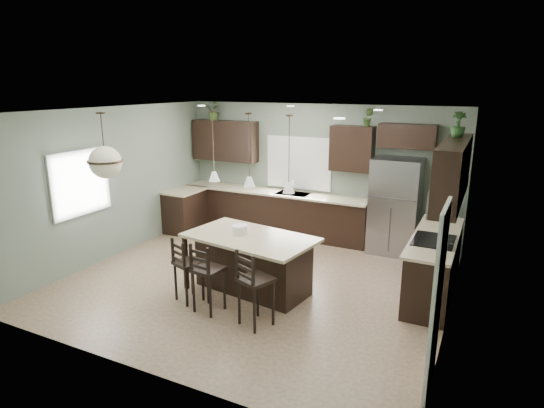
{
  "coord_description": "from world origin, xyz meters",
  "views": [
    {
      "loc": [
        3.33,
        -6.18,
        3.2
      ],
      "look_at": [
        0.1,
        0.4,
        1.25
      ],
      "focal_mm": 30.0,
      "sensor_mm": 36.0,
      "label": 1
    }
  ],
  "objects": [
    {
      "name": "window_left",
      "position": [
        -2.98,
        -0.8,
        1.55
      ],
      "size": [
        0.02,
        1.1,
        1.0
      ],
      "primitive_type": "cube",
      "color": "white",
      "rests_on": "room_shell"
    },
    {
      "name": "plant_back_right",
      "position": [
        1.1,
        2.55,
        2.57
      ],
      "size": [
        0.21,
        0.17,
        0.35
      ],
      "primitive_type": "imported",
      "rotation": [
        0.0,
        0.0,
        0.09
      ],
      "color": "#344F22",
      "rests_on": "back_upper_right"
    },
    {
      "name": "pantry_door",
      "position": [
        2.98,
        -1.55,
        1.02
      ],
      "size": [
        0.04,
        0.82,
        2.04
      ],
      "primitive_type": "cube",
      "color": "white",
      "rests_on": "ground"
    },
    {
      "name": "refrigerator",
      "position": [
        1.75,
        2.4,
        0.93
      ],
      "size": [
        0.9,
        0.74,
        1.85
      ],
      "primitive_type": "cube",
      "color": "gray",
      "rests_on": "ground"
    },
    {
      "name": "fridge_header",
      "position": [
        1.85,
        2.58,
        2.25
      ],
      "size": [
        1.05,
        0.34,
        0.45
      ],
      "primitive_type": "cube",
      "color": "black",
      "rests_on": "room_shell"
    },
    {
      "name": "plant_right_wall",
      "position": [
        2.8,
        1.37,
        2.59
      ],
      "size": [
        0.26,
        0.26,
        0.39
      ],
      "primitive_type": "imported",
      "rotation": [
        0.0,
        0.0,
        0.19
      ],
      "color": "#264D21",
      "rests_on": "right_upper_cabs"
    },
    {
      "name": "sink_inset",
      "position": [
        -0.4,
        2.43,
        0.94
      ],
      "size": [
        0.7,
        0.45,
        0.01
      ],
      "primitive_type": "cube",
      "color": "gray",
      "rests_on": "back_countertop"
    },
    {
      "name": "left_return_cabs",
      "position": [
        -2.7,
        1.7,
        0.45
      ],
      "size": [
        0.6,
        0.9,
        0.9
      ],
      "primitive_type": "cube",
      "color": "black",
      "rests_on": "ground"
    },
    {
      "name": "kitchen_island",
      "position": [
        0.11,
        -0.38,
        0.46
      ],
      "size": [
        2.13,
        1.42,
        0.92
      ],
      "primitive_type": "cube",
      "rotation": [
        0.0,
        0.0,
        -0.15
      ],
      "color": "black",
      "rests_on": "ground"
    },
    {
      "name": "ground",
      "position": [
        0.0,
        0.0,
        0.0
      ],
      "size": [
        6.0,
        6.0,
        0.0
      ],
      "primitive_type": "plane",
      "color": "#9E8466",
      "rests_on": "ground"
    },
    {
      "name": "pendant_right",
      "position": [
        0.8,
        -0.49,
        2.25
      ],
      "size": [
        0.17,
        0.17,
        1.1
      ],
      "primitive_type": null,
      "color": "white",
      "rests_on": "room_shell"
    },
    {
      "name": "bar_stool_center",
      "position": [
        -0.12,
        -1.2,
        0.53
      ],
      "size": [
        0.43,
        0.43,
        1.05
      ],
      "primitive_type": "cube",
      "rotation": [
        0.0,
        0.0,
        -0.12
      ],
      "color": "black",
      "rests_on": "ground"
    },
    {
      "name": "bar_stool_left",
      "position": [
        -0.58,
        -1.06,
        0.5
      ],
      "size": [
        0.48,
        0.48,
        1.0
      ],
      "primitive_type": "cube",
      "rotation": [
        0.0,
        0.0,
        -0.36
      ],
      "color": "black",
      "rests_on": "ground"
    },
    {
      "name": "serving_dish",
      "position": [
        -0.09,
        -0.35,
        0.99
      ],
      "size": [
        0.24,
        0.24,
        0.14
      ],
      "primitive_type": "cylinder",
      "color": "white",
      "rests_on": "kitchen_island"
    },
    {
      "name": "right_upper_cabs",
      "position": [
        2.83,
        0.87,
        1.95
      ],
      "size": [
        0.34,
        2.35,
        0.9
      ],
      "primitive_type": "cube",
      "color": "black",
      "rests_on": "room_shell"
    },
    {
      "name": "right_lower_cabs",
      "position": [
        2.7,
        0.87,
        0.45
      ],
      "size": [
        0.6,
        2.35,
        0.9
      ],
      "primitive_type": "cube",
      "color": "black",
      "rests_on": "ground"
    },
    {
      "name": "microwave",
      "position": [
        2.78,
        0.6,
        1.55
      ],
      "size": [
        0.4,
        0.75,
        0.4
      ],
      "primitive_type": "cube",
      "color": "gray",
      "rests_on": "right_upper_cabs"
    },
    {
      "name": "back_countertop",
      "position": [
        -0.85,
        2.43,
        0.92
      ],
      "size": [
        4.2,
        0.66,
        0.04
      ],
      "primitive_type": "cube",
      "color": "beige",
      "rests_on": "back_lower_cabs"
    },
    {
      "name": "back_upper_right",
      "position": [
        0.8,
        2.58,
        1.95
      ],
      "size": [
        0.85,
        0.34,
        0.9
      ],
      "primitive_type": "cube",
      "color": "black",
      "rests_on": "room_shell"
    },
    {
      "name": "chandelier",
      "position": [
        -1.91,
        -1.22,
        2.3
      ],
      "size": [
        0.53,
        0.53,
        0.99
      ],
      "primitive_type": null,
      "color": "beige",
      "rests_on": "room_shell"
    },
    {
      "name": "faucet",
      "position": [
        -0.4,
        2.4,
        1.08
      ],
      "size": [
        0.02,
        0.02,
        0.28
      ],
      "primitive_type": "cylinder",
      "color": "silver",
      "rests_on": "back_countertop"
    },
    {
      "name": "right_countertop",
      "position": [
        2.68,
        0.87,
        0.92
      ],
      "size": [
        0.66,
        2.35,
        0.04
      ],
      "primitive_type": "cube",
      "color": "beige",
      "rests_on": "right_lower_cabs"
    },
    {
      "name": "window_back",
      "position": [
        -0.4,
        2.73,
        1.55
      ],
      "size": [
        1.35,
        0.02,
        1.0
      ],
      "primitive_type": "cube",
      "color": "white",
      "rests_on": "room_shell"
    },
    {
      "name": "pendant_center",
      "position": [
        0.11,
        -0.38,
        2.25
      ],
      "size": [
        0.17,
        0.17,
        1.1
      ],
      "primitive_type": null,
      "color": "white",
      "rests_on": "room_shell"
    },
    {
      "name": "bar_stool_right",
      "position": [
        0.67,
        -1.26,
        0.55
      ],
      "size": [
        0.53,
        0.53,
        1.1
      ],
      "primitive_type": "cube",
      "rotation": [
        0.0,
        0.0,
        -0.39
      ],
      "color": "black",
      "rests_on": "ground"
    },
    {
      "name": "cooktop",
      "position": [
        2.68,
        0.6,
        0.94
      ],
      "size": [
        0.58,
        0.75,
        0.02
      ],
      "primitive_type": "cube",
      "color": "black",
      "rests_on": "right_countertop"
    },
    {
      "name": "pendant_left",
      "position": [
        -0.58,
        -0.28,
        2.25
      ],
      "size": [
        0.17,
        0.17,
        1.1
      ],
      "primitive_type": null,
      "color": "white",
      "rests_on": "room_shell"
    },
    {
      "name": "wall_oven_front",
      "position": [
        2.4,
        0.6,
        0.45
      ],
      "size": [
        0.01,
        0.72,
        0.6
      ],
      "primitive_type": "cube",
      "color": "gray",
      "rests_on": "right_lower_cabs"
    },
    {
      "name": "left_return_countertop",
      "position": [
        -2.68,
        1.7,
        0.92
      ],
      "size": [
        0.66,
        0.96,
        0.04
      ],
      "primitive_type": "cube",
      "color": "beige",
      "rests_on": "left_return_cabs"
    },
    {
      "name": "back_upper_left",
      "position": [
        -2.15,
        2.58,
        1.95
      ],
      "size": [
        1.55,
        0.34,
        0.9
      ],
      "primitive_type": "cube",
      "color": "black",
      "rests_on": "room_shell"
    },
    {
      "name": "plant_back_left",
      "position": [
        -2.4,
        2.55,
        2.61
      ],
      "size": [
        0.39,
        0.34,
        0.42
      ],
      "primitive_type": "imported",
      "rotation": [
        0.0,
        0.0,
        -0.05
      ],
      "color": "#395726",
      "rests_on": "back_upper_left"
    },
    {
      "name": "back_lower_cabs",
      "position": [
        -0.85,
        2.45,
        0.45
      ],
      "size": [
        4.2,
        0.6,
        0.9
      ],
      "primitive_type": "cube",
      "color": "black",
      "rests_on": "ground"
    },
    {
      "name": "room_shell",
      "position": [
        0.0,
        0.0,
        1.7
      ],
      "size": [
        6.0,
        6.0,
        6.0
      ],
      "color": "slate",
      "rests_on": "ground"
    }
  ]
}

